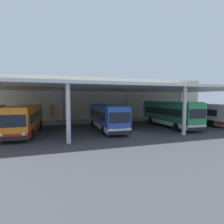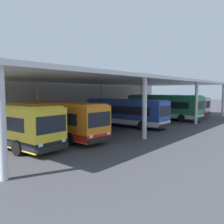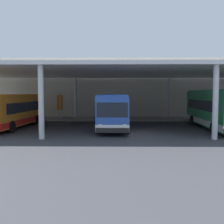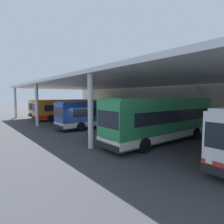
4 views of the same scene
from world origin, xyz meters
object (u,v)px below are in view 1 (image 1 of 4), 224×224
bus_far_bay (169,114)px  banner_sign (53,111)px  bus_middle_bay (106,117)px  bus_second_bay (25,119)px  trash_bin (6,120)px  bench_waiting (30,120)px  bus_departing (200,113)px

bus_far_bay → banner_sign: bus_far_bay is taller
bus_middle_bay → banner_sign: banner_sign is taller
bus_second_bay → bus_middle_bay: size_ratio=1.01×
bus_middle_bay → bus_far_bay: 9.26m
bus_second_bay → trash_bin: bearing=114.6°
bus_second_bay → banner_sign: 7.83m
bus_middle_bay → bus_second_bay: bearing=177.9°
bench_waiting → trash_bin: bearing=174.4°
bus_middle_bay → bench_waiting: (-10.07, 8.50, -0.99)m
bus_middle_bay → bus_far_bay: (9.26, -0.18, 0.19)m
bus_departing → trash_bin: size_ratio=10.75×
bus_far_bay → bus_departing: 6.51m
bus_far_bay → bench_waiting: (-19.33, 8.68, -1.18)m
bus_second_bay → bus_far_bay: bus_far_bay is taller
bus_departing → bench_waiting: bearing=163.0°
bus_middle_bay → bench_waiting: size_ratio=5.87×
bus_far_bay → trash_bin: bearing=158.3°
banner_sign → bus_second_bay: bearing=-111.7°
bus_second_bay → trash_bin: 9.37m
bus_departing → trash_bin: 30.27m
bus_middle_bay → bus_departing: same height
bus_far_bay → bench_waiting: 21.22m
bus_far_bay → banner_sign: (-15.88, 7.80, 0.14)m
bus_far_bay → banner_sign: bearing=153.8°
bus_far_bay → bus_departing: size_ratio=1.08×
trash_bin → banner_sign: banner_sign is taller
bench_waiting → trash_bin: size_ratio=1.84×
bus_second_bay → bus_departing: size_ratio=1.01×
bus_second_bay → trash_bin: size_ratio=10.86×
bus_departing → banner_sign: (-22.34, 7.03, 0.32)m
bus_far_bay → bench_waiting: bus_far_bay is taller
bus_second_bay → bus_far_bay: 18.78m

